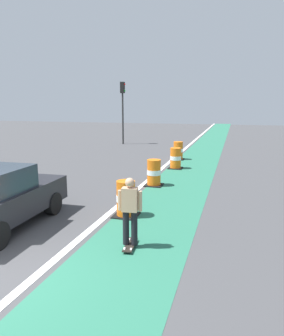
# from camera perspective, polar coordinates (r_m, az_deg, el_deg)

# --- Properties ---
(bike_lane_strip) EXTENTS (2.50, 80.00, 0.01)m
(bike_lane_strip) POSITION_cam_1_polar(r_m,az_deg,el_deg) (17.19, 8.86, 0.01)
(bike_lane_strip) COLOR #286B51
(bike_lane_strip) RESTS_ON ground
(lane_divider_stripe) EXTENTS (0.20, 80.00, 0.01)m
(lane_divider_stripe) POSITION_cam_1_polar(r_m,az_deg,el_deg) (17.44, 3.97, 0.28)
(lane_divider_stripe) COLOR silver
(lane_divider_stripe) RESTS_ON ground
(skateboarder_on_lane) EXTENTS (0.57, 0.82, 1.69)m
(skateboarder_on_lane) POSITION_cam_1_polar(r_m,az_deg,el_deg) (7.49, -2.14, -7.57)
(skateboarder_on_lane) COLOR black
(skateboarder_on_lane) RESTS_ON ground
(traffic_barrel_front) EXTENTS (0.73, 0.73, 1.09)m
(traffic_barrel_front) POSITION_cam_1_polar(r_m,az_deg,el_deg) (9.68, -2.87, -5.52)
(traffic_barrel_front) COLOR orange
(traffic_barrel_front) RESTS_ON ground
(traffic_barrel_mid) EXTENTS (0.73, 0.73, 1.09)m
(traffic_barrel_mid) POSITION_cam_1_polar(r_m,az_deg,el_deg) (13.27, 2.12, -0.89)
(traffic_barrel_mid) COLOR orange
(traffic_barrel_mid) RESTS_ON ground
(traffic_barrel_back) EXTENTS (0.73, 0.73, 1.09)m
(traffic_barrel_back) POSITION_cam_1_polar(r_m,az_deg,el_deg) (16.88, 5.98, 1.69)
(traffic_barrel_back) COLOR orange
(traffic_barrel_back) RESTS_ON ground
(traffic_barrel_far) EXTENTS (0.73, 0.73, 1.09)m
(traffic_barrel_far) POSITION_cam_1_polar(r_m,az_deg,el_deg) (19.66, 6.43, 3.05)
(traffic_barrel_far) COLOR orange
(traffic_barrel_far) RESTS_ON ground
(traffic_light_corner) EXTENTS (0.41, 0.32, 5.10)m
(traffic_light_corner) POSITION_cam_1_polar(r_m,az_deg,el_deg) (27.12, -3.44, 11.65)
(traffic_light_corner) COLOR #2D2D2D
(traffic_light_corner) RESTS_ON ground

